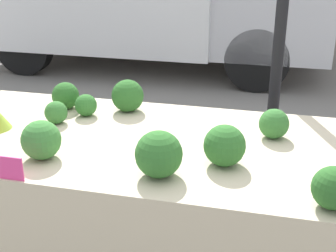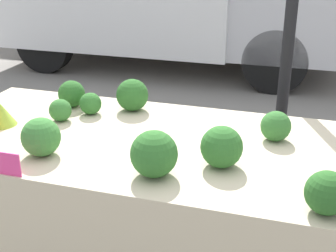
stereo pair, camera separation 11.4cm
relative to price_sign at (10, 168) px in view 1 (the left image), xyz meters
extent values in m
cylinder|color=black|center=(0.96, 1.39, 0.16)|extent=(0.07, 0.07, 2.20)
cylinder|color=black|center=(0.71, 4.12, -0.56)|extent=(0.76, 0.22, 0.76)
cylinder|color=black|center=(0.71, 6.00, -0.56)|extent=(0.76, 0.22, 0.76)
cylinder|color=black|center=(-2.36, 4.12, -0.56)|extent=(0.76, 0.22, 0.76)
cylinder|color=black|center=(-2.36, 6.00, -0.56)|extent=(0.76, 0.22, 0.76)
cube|color=beige|center=(0.51, 0.49, -0.06)|extent=(2.34, 1.00, 0.03)
cylinder|color=black|center=(-0.60, 0.93, -0.51)|extent=(0.05, 0.05, 0.86)
sphere|color=#336B2D|center=(0.97, 0.65, 0.02)|extent=(0.14, 0.14, 0.14)
sphere|color=#336B2D|center=(-0.09, 0.58, 0.01)|extent=(0.11, 0.11, 0.11)
sphere|color=#2D6628|center=(0.55, 0.17, 0.05)|extent=(0.19, 0.19, 0.19)
sphere|color=#387533|center=(0.03, 0.20, 0.04)|extent=(0.17, 0.17, 0.17)
sphere|color=#285B23|center=(-0.14, 0.79, 0.02)|extent=(0.15, 0.15, 0.15)
sphere|color=#2D6628|center=(0.79, 0.32, 0.04)|extent=(0.17, 0.17, 0.17)
sphere|color=#285B23|center=(0.20, 0.83, 0.04)|extent=(0.17, 0.17, 0.17)
sphere|color=#285B23|center=(1.19, 0.09, 0.03)|extent=(0.15, 0.15, 0.15)
sphere|color=#2D6628|center=(0.01, 0.71, 0.01)|extent=(0.12, 0.12, 0.12)
cube|color=#E53D84|center=(0.00, 0.00, 0.00)|extent=(0.11, 0.01, 0.10)
camera|label=1|loc=(0.97, -1.41, 0.84)|focal=50.00mm
camera|label=2|loc=(1.08, -1.38, 0.84)|focal=50.00mm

